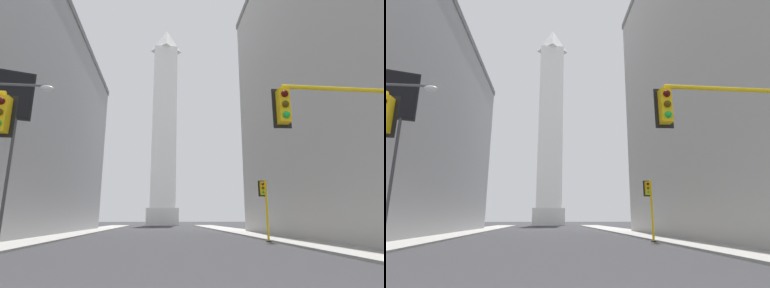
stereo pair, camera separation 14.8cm
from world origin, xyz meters
The scene contains 5 objects.
sidewalk_left centered at (-11.15, 31.39, 0.07)m, with size 5.00×104.64×0.15m, color gray.
sidewalk_right centered at (11.15, 31.39, 0.07)m, with size 5.00×104.64×0.15m, color gray.
obelisk centered at (0.00, 87.20, 30.65)m, with size 9.06×9.06×63.69m.
traffic_light_near_right centered at (6.74, 6.26, 4.58)m, with size 5.56×0.50×5.99m.
traffic_light_mid_right centered at (8.22, 22.17, 3.29)m, with size 0.78×0.50×4.98m.
Camera 2 is at (-0.09, -2.19, 1.80)m, focal length 28.00 mm.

